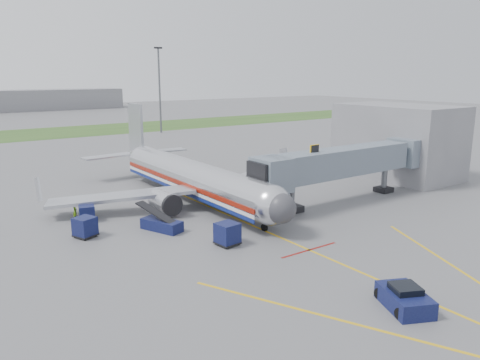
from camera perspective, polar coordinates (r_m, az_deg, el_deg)
ground at (r=42.18m, az=4.67°, el=-6.89°), size 400.00×400.00×0.00m
grass_strip at (r=123.85m, az=-23.19°, el=5.22°), size 300.00×25.00×0.01m
apron_markings at (r=37.22m, az=12.10°, el=-9.90°), size 21.52×50.00×0.01m
airliner at (r=53.56m, az=-5.78°, el=0.31°), size 32.10×35.67×10.25m
jet_bridge at (r=53.16m, az=11.98°, el=2.00°), size 25.30×4.00×6.90m
terminal at (r=69.33m, az=18.67°, el=4.53°), size 10.00×16.00×10.00m
light_mast_right at (r=116.92m, az=-9.78°, el=10.98°), size 2.00×0.44×20.40m
pushback_tug at (r=31.48m, az=19.43°, el=-13.49°), size 3.57×4.27×1.53m
baggage_cart_a at (r=43.86m, az=-18.38°, el=-5.47°), size 2.22×2.22×1.82m
baggage_cart_b at (r=39.81m, az=-1.56°, el=-6.58°), size 1.98×1.98×1.92m
baggage_cart_c at (r=48.38m, az=-18.16°, el=-3.89°), size 1.78×1.78×1.60m
belt_loader at (r=44.15m, az=-9.57°, el=-5.32°), size 3.00×4.95×2.35m
ground_power_cart at (r=50.35m, az=2.34°, el=-2.95°), size 1.51×1.24×1.04m
ramp_worker at (r=49.63m, az=-19.47°, el=-3.64°), size 0.62×0.66×1.52m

